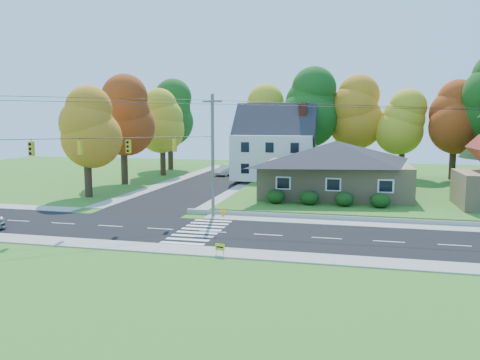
{
  "coord_description": "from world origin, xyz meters",
  "views": [
    {
      "loc": [
        9.34,
        -31.22,
        7.85
      ],
      "look_at": [
        0.13,
        8.0,
        2.75
      ],
      "focal_mm": 35.0,
      "sensor_mm": 36.0,
      "label": 1
    }
  ],
  "objects": [
    {
      "name": "tree_west_0",
      "position": [
        -17.0,
        12.0,
        7.15
      ],
      "size": [
        6.16,
        6.16,
        11.47
      ],
      "color": "#3F2A19",
      "rests_on": "ground"
    },
    {
      "name": "traffic_infrastructure",
      "position": [
        -0.15,
        1.35,
        5.15
      ],
      "size": [
        38.1,
        10.66,
        10.0
      ],
      "color": "#666059",
      "rests_on": "ground"
    },
    {
      "name": "ranch_house",
      "position": [
        8.0,
        16.0,
        3.27
      ],
      "size": [
        14.6,
        10.6,
        5.4
      ],
      "color": "tan",
      "rests_on": "lawn"
    },
    {
      "name": "sidewalk_south",
      "position": [
        0.0,
        -5.0,
        0.04
      ],
      "size": [
        90.0,
        2.0,
        0.08
      ],
      "primitive_type": "cube",
      "color": "#9C9A90",
      "rests_on": "ground"
    },
    {
      "name": "hedge_row",
      "position": [
        7.5,
        9.8,
        1.14
      ],
      "size": [
        10.7,
        1.7,
        1.27
      ],
      "color": "#163A10",
      "rests_on": "lawn"
    },
    {
      "name": "white_car",
      "position": [
        -7.96,
        34.16,
        0.8
      ],
      "size": [
        3.24,
        5.04,
        1.57
      ],
      "primitive_type": "imported",
      "rotation": [
        0.0,
        0.0,
        -0.36
      ],
      "color": "silver",
      "rests_on": "road_cross"
    },
    {
      "name": "colonial_house",
      "position": [
        0.04,
        28.0,
        4.58
      ],
      "size": [
        10.4,
        8.4,
        9.6
      ],
      "color": "silver",
      "rests_on": "lawn"
    },
    {
      "name": "road_main",
      "position": [
        0.0,
        0.0,
        0.01
      ],
      "size": [
        90.0,
        8.0,
        0.02
      ],
      "primitive_type": "cube",
      "color": "black",
      "rests_on": "ground"
    },
    {
      "name": "tree_west_1",
      "position": [
        -18.0,
        22.0,
        8.46
      ],
      "size": [
        7.28,
        7.28,
        13.56
      ],
      "color": "#3F2A19",
      "rests_on": "ground"
    },
    {
      "name": "sidewalk_north",
      "position": [
        0.0,
        5.0,
        0.04
      ],
      "size": [
        90.0,
        2.0,
        0.08
      ],
      "primitive_type": "cube",
      "color": "#9C9A90",
      "rests_on": "ground"
    },
    {
      "name": "tree_west_3",
      "position": [
        -19.0,
        40.0,
        9.11
      ],
      "size": [
        7.84,
        7.84,
        14.6
      ],
      "color": "#3F2A19",
      "rests_on": "ground"
    },
    {
      "name": "tree_west_2",
      "position": [
        -17.0,
        32.0,
        7.81
      ],
      "size": [
        6.72,
        6.72,
        12.51
      ],
      "color": "#3F2A19",
      "rests_on": "ground"
    },
    {
      "name": "tree_lot_0",
      "position": [
        -2.0,
        34.0,
        8.31
      ],
      "size": [
        6.72,
        6.72,
        12.51
      ],
      "color": "#3F2A19",
      "rests_on": "lawn"
    },
    {
      "name": "ground",
      "position": [
        0.0,
        0.0,
        0.0
      ],
      "size": [
        120.0,
        120.0,
        0.0
      ],
      "primitive_type": "plane",
      "color": "#3D7923"
    },
    {
      "name": "yard_sign",
      "position": [
        2.14,
        -5.68,
        0.53
      ],
      "size": [
        0.59,
        0.16,
        0.75
      ],
      "color": "black",
      "rests_on": "ground"
    },
    {
      "name": "tree_lot_2",
      "position": [
        10.0,
        34.0,
        8.96
      ],
      "size": [
        7.28,
        7.28,
        13.56
      ],
      "color": "#3F2A19",
      "rests_on": "lawn"
    },
    {
      "name": "tree_lot_4",
      "position": [
        22.0,
        32.0,
        8.31
      ],
      "size": [
        6.72,
        6.72,
        12.51
      ],
      "color": "#3F2A19",
      "rests_on": "lawn"
    },
    {
      "name": "tree_lot_3",
      "position": [
        16.0,
        33.0,
        7.65
      ],
      "size": [
        6.16,
        6.16,
        11.47
      ],
      "color": "#3F2A19",
      "rests_on": "lawn"
    },
    {
      "name": "road_cross",
      "position": [
        -8.0,
        26.0,
        0.01
      ],
      "size": [
        8.0,
        44.0,
        0.02
      ],
      "primitive_type": "cube",
      "color": "black",
      "rests_on": "ground"
    },
    {
      "name": "lawn",
      "position": [
        13.0,
        21.0,
        0.25
      ],
      "size": [
        30.0,
        30.0,
        0.5
      ],
      "primitive_type": "cube",
      "color": "#3D7923",
      "rests_on": "ground"
    },
    {
      "name": "fire_hydrant",
      "position": [
        -0.69,
        5.38,
        0.36
      ],
      "size": [
        0.42,
        0.33,
        0.75
      ],
      "color": "#FFC300",
      "rests_on": "ground"
    },
    {
      "name": "tree_lot_1",
      "position": [
        4.0,
        33.0,
        9.61
      ],
      "size": [
        7.84,
        7.84,
        14.6
      ],
      "color": "#3F2A19",
      "rests_on": "lawn"
    }
  ]
}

